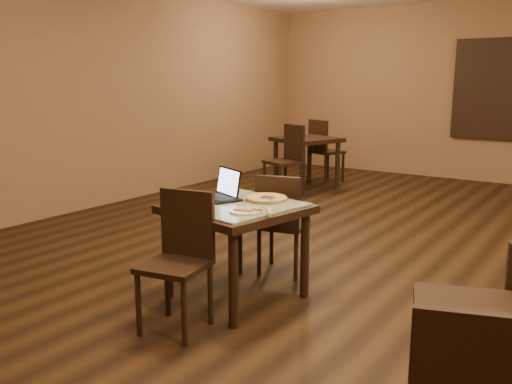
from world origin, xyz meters
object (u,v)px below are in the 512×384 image
Objects in this scene: other_table_b_chair_far at (323,147)px; chair_main_far at (281,219)px; chair_main_near at (180,252)px; other_table_b_chair_near at (288,156)px; laptop at (224,191)px; tiled_table at (236,217)px; pizza_pan at (266,200)px; other_table_b at (307,146)px.

chair_main_far is at bearing 135.01° from other_table_b_chair_far.
other_table_b_chair_near reaches higher than chair_main_near.
laptop is 4.97m from other_table_b_chair_far.
chair_main_near is at bearing 129.77° from other_table_b_chair_far.
pizza_pan is at bearing 73.76° from tiled_table.
other_table_b_chair_near is 1.00× the size of other_table_b_chair_far.
other_table_b_chair_near is at bearing 118.75° from pizza_pan.
other_table_b_chair_far is at bearing -80.98° from chair_main_far.
chair_main_far reaches higher than tiled_table.
tiled_table is at bearing 74.01° from chair_main_far.
other_table_b_chair_far is at bearing 96.89° from chair_main_near.
pizza_pan is (0.14, 0.86, 0.23)m from chair_main_near.
other_table_b_chair_near is (0.03, -0.62, -0.08)m from other_table_b.
chair_main_near is 1.24m from chair_main_far.
other_table_b_chair_far is (-1.58, 4.71, -0.23)m from laptop.
chair_main_far is at bearing 98.53° from tiled_table.
other_table_b is at bearing 98.67° from chair_main_near.
tiled_table is 4.54m from other_table_b.
tiled_table is 5.13m from other_table_b_chair_far.
laptop is 0.36× the size of other_table_b.
chair_main_near is 5.71m from other_table_b_chair_far.
other_table_b reaches higher than tiled_table.
laptop is 0.35m from pizza_pan.
chair_main_far is at bearing 104.71° from pizza_pan.
laptop is (-0.22, -0.52, 0.31)m from chair_main_far.
pizza_pan is 0.34× the size of other_table_b_chair_near.
tiled_table is at bearing -116.57° from pizza_pan.
laptop reaches higher than pizza_pan.
other_table_b_chair_near reaches higher than chair_main_far.
other_table_b_chair_far is at bearing 112.54° from pizza_pan.
laptop is at bearing 52.86° from chair_main_far.
other_table_b_chair_near is at bearing 114.96° from other_table_b_chair_far.
laptop is 3.79m from other_table_b_chair_near.
chair_main_far is (0.02, 0.62, -0.15)m from tiled_table.
tiled_table is at bearing 132.07° from other_table_b_chair_far.
tiled_table is 1.02× the size of other_table_b_chair_far.
chair_main_far is at bearing -37.84° from other_table_b_chair_near.
tiled_table is 0.95× the size of other_table_b.
chair_main_near reaches higher than tiled_table.
chair_main_far is 0.86× the size of other_table_b_chair_near.
chair_main_near is 0.91× the size of other_table_b_chair_near.
chair_main_near is at bearing 74.16° from chair_main_far.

